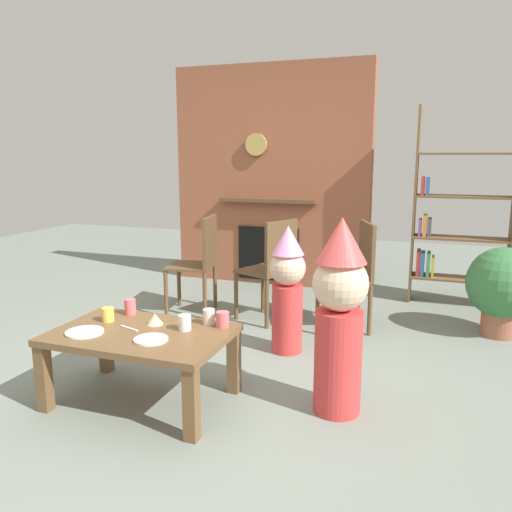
{
  "coord_description": "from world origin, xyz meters",
  "views": [
    {
      "loc": [
        1.29,
        -2.82,
        1.44
      ],
      "look_at": [
        0.15,
        0.4,
        0.76
      ],
      "focal_mm": 35.7,
      "sensor_mm": 36.0,
      "label": 1
    }
  ],
  "objects_px": {
    "bookshelf": "(454,218)",
    "dining_chair_right": "(355,269)",
    "paper_cup_center": "(223,319)",
    "paper_cup_near_right": "(130,307)",
    "paper_cup_far_left": "(185,323)",
    "coffee_table": "(141,342)",
    "birthday_cake_slice": "(155,319)",
    "paper_cup_near_left": "(108,315)",
    "paper_plate_front": "(85,332)",
    "potted_plant_tall": "(503,286)",
    "paper_cup_far_right": "(209,317)",
    "child_by_the_chairs": "(287,286)",
    "paper_plate_rear": "(151,339)",
    "dining_chair_middle": "(273,264)",
    "child_in_pink": "(340,312)",
    "dining_chair_left": "(200,259)"
  },
  "relations": [
    {
      "from": "bookshelf",
      "to": "dining_chair_right",
      "type": "height_order",
      "value": "bookshelf"
    },
    {
      "from": "paper_cup_center",
      "to": "paper_cup_near_right",
      "type": "bearing_deg",
      "value": 177.39
    },
    {
      "from": "paper_cup_near_right",
      "to": "paper_cup_far_left",
      "type": "bearing_deg",
      "value": -18.01
    },
    {
      "from": "bookshelf",
      "to": "paper_cup_center",
      "type": "relative_size",
      "value": 20.11
    },
    {
      "from": "coffee_table",
      "to": "birthday_cake_slice",
      "type": "height_order",
      "value": "birthday_cake_slice"
    },
    {
      "from": "paper_cup_near_left",
      "to": "paper_cup_near_right",
      "type": "xyz_separation_m",
      "value": [
        0.05,
        0.17,
        0.01
      ]
    },
    {
      "from": "paper_cup_center",
      "to": "paper_cup_far_left",
      "type": "relative_size",
      "value": 1.03
    },
    {
      "from": "dining_chair_right",
      "to": "paper_cup_center",
      "type": "bearing_deg",
      "value": 47.04
    },
    {
      "from": "paper_plate_front",
      "to": "potted_plant_tall",
      "type": "height_order",
      "value": "potted_plant_tall"
    },
    {
      "from": "paper_cup_center",
      "to": "paper_cup_far_left",
      "type": "height_order",
      "value": "paper_cup_center"
    },
    {
      "from": "paper_cup_center",
      "to": "paper_cup_far_right",
      "type": "relative_size",
      "value": 1.01
    },
    {
      "from": "child_by_the_chairs",
      "to": "paper_plate_front",
      "type": "bearing_deg",
      "value": -7.31
    },
    {
      "from": "paper_cup_near_left",
      "to": "dining_chair_right",
      "type": "distance_m",
      "value": 2.06
    },
    {
      "from": "coffee_table",
      "to": "paper_plate_rear",
      "type": "bearing_deg",
      "value": -39.28
    },
    {
      "from": "paper_cup_near_right",
      "to": "potted_plant_tall",
      "type": "distance_m",
      "value": 2.9
    },
    {
      "from": "bookshelf",
      "to": "paper_cup_far_right",
      "type": "height_order",
      "value": "bookshelf"
    },
    {
      "from": "bookshelf",
      "to": "birthday_cake_slice",
      "type": "bearing_deg",
      "value": -122.97
    },
    {
      "from": "coffee_table",
      "to": "birthday_cake_slice",
      "type": "bearing_deg",
      "value": 84.9
    },
    {
      "from": "coffee_table",
      "to": "birthday_cake_slice",
      "type": "xyz_separation_m",
      "value": [
        0.01,
        0.14,
        0.1
      ]
    },
    {
      "from": "dining_chair_middle",
      "to": "birthday_cake_slice",
      "type": "bearing_deg",
      "value": 102.95
    },
    {
      "from": "bookshelf",
      "to": "paper_cup_near_right",
      "type": "distance_m",
      "value": 3.24
    },
    {
      "from": "paper_plate_rear",
      "to": "dining_chair_middle",
      "type": "xyz_separation_m",
      "value": [
        0.14,
        1.78,
        0.07
      ]
    },
    {
      "from": "paper_cup_center",
      "to": "child_in_pink",
      "type": "xyz_separation_m",
      "value": [
        0.69,
        0.04,
        0.11
      ]
    },
    {
      "from": "coffee_table",
      "to": "child_by_the_chairs",
      "type": "distance_m",
      "value": 1.2
    },
    {
      "from": "paper_cup_far_left",
      "to": "paper_plate_rear",
      "type": "relative_size",
      "value": 0.48
    },
    {
      "from": "child_by_the_chairs",
      "to": "dining_chair_right",
      "type": "xyz_separation_m",
      "value": [
        0.38,
        0.68,
        0.01
      ]
    },
    {
      "from": "paper_plate_rear",
      "to": "paper_cup_far_right",
      "type": "bearing_deg",
      "value": 62.77
    },
    {
      "from": "dining_chair_right",
      "to": "dining_chair_middle",
      "type": "bearing_deg",
      "value": -18.48
    },
    {
      "from": "paper_cup_near_left",
      "to": "child_by_the_chairs",
      "type": "xyz_separation_m",
      "value": [
        0.87,
        0.95,
        0.02
      ]
    },
    {
      "from": "paper_cup_near_left",
      "to": "dining_chair_right",
      "type": "xyz_separation_m",
      "value": [
        1.26,
        1.63,
        0.03
      ]
    },
    {
      "from": "dining_chair_left",
      "to": "paper_cup_far_left",
      "type": "bearing_deg",
      "value": 103.21
    },
    {
      "from": "paper_cup_near_right",
      "to": "dining_chair_left",
      "type": "distance_m",
      "value": 1.44
    },
    {
      "from": "birthday_cake_slice",
      "to": "bookshelf",
      "type": "bearing_deg",
      "value": 57.03
    },
    {
      "from": "coffee_table",
      "to": "paper_plate_rear",
      "type": "distance_m",
      "value": 0.19
    },
    {
      "from": "coffee_table",
      "to": "dining_chair_middle",
      "type": "height_order",
      "value": "dining_chair_middle"
    },
    {
      "from": "child_in_pink",
      "to": "dining_chair_left",
      "type": "bearing_deg",
      "value": -56.26
    },
    {
      "from": "paper_cup_near_left",
      "to": "child_in_pink",
      "type": "height_order",
      "value": "child_in_pink"
    },
    {
      "from": "coffee_table",
      "to": "paper_cup_center",
      "type": "height_order",
      "value": "paper_cup_center"
    },
    {
      "from": "bookshelf",
      "to": "paper_cup_near_left",
      "type": "height_order",
      "value": "bookshelf"
    },
    {
      "from": "paper_cup_near_right",
      "to": "dining_chair_left",
      "type": "xyz_separation_m",
      "value": [
        -0.19,
        1.42,
        0.03
      ]
    },
    {
      "from": "paper_cup_near_left",
      "to": "child_by_the_chairs",
      "type": "bearing_deg",
      "value": 47.34
    },
    {
      "from": "paper_plate_rear",
      "to": "child_by_the_chairs",
      "type": "distance_m",
      "value": 1.24
    },
    {
      "from": "bookshelf",
      "to": "paper_plate_rear",
      "type": "distance_m",
      "value": 3.35
    },
    {
      "from": "child_by_the_chairs",
      "to": "dining_chair_middle",
      "type": "height_order",
      "value": "child_by_the_chairs"
    },
    {
      "from": "coffee_table",
      "to": "paper_cup_near_right",
      "type": "bearing_deg",
      "value": 132.58
    },
    {
      "from": "paper_plate_front",
      "to": "child_in_pink",
      "type": "distance_m",
      "value": 1.46
    },
    {
      "from": "bookshelf",
      "to": "dining_chair_middle",
      "type": "height_order",
      "value": "bookshelf"
    },
    {
      "from": "dining_chair_left",
      "to": "dining_chair_middle",
      "type": "relative_size",
      "value": 1.0
    },
    {
      "from": "coffee_table",
      "to": "potted_plant_tall",
      "type": "height_order",
      "value": "potted_plant_tall"
    },
    {
      "from": "birthday_cake_slice",
      "to": "dining_chair_right",
      "type": "bearing_deg",
      "value": 58.84
    }
  ]
}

